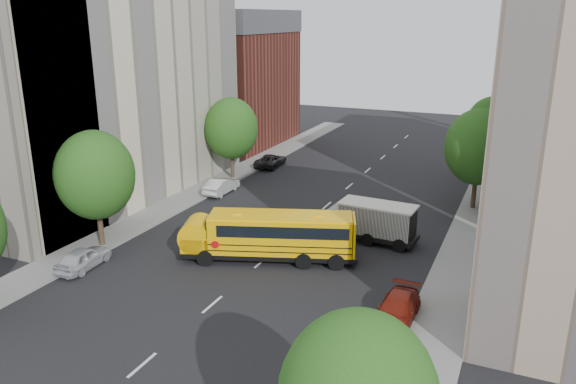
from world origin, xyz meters
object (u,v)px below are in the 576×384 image
Objects in this scene: safari_truck at (371,221)px; street_tree_4 at (479,147)px; street_tree_1 at (95,175)px; parked_car_1 at (221,186)px; parked_car_0 at (83,258)px; parked_car_2 at (271,160)px; street_tree_5 at (491,126)px; street_tree_2 at (231,128)px; parked_car_3 at (397,310)px; school_bus at (268,234)px.

street_tree_4 is at bearing 63.70° from safari_truck.
street_tree_1 is 14.23m from parked_car_1.
safari_truck is at bearing -147.08° from parked_car_0.
parked_car_2 is (-14.91, 15.36, -0.82)m from safari_truck.
street_tree_4 is 11.93m from safari_truck.
street_tree_1 is 37.20m from street_tree_5.
street_tree_5 is 1.64× the size of parked_car_2.
street_tree_1 is at bearing -90.00° from street_tree_2.
parked_car_0 reaches higher than parked_car_3.
school_bus is (-10.79, -15.48, -3.34)m from street_tree_4.
street_tree_5 is at bearing -126.21° from parked_car_0.
street_tree_5 is at bearing -164.85° from parked_car_2.
street_tree_2 is at bearing 106.37° from school_bus.
parked_car_3 is at bearing -4.83° from street_tree_1.
safari_truck is 18.77m from parked_car_0.
safari_truck is at bearing -104.59° from street_tree_5.
school_bus is 7.61m from safari_truck.
street_tree_4 is 1.08× the size of street_tree_5.
street_tree_2 is 1.85× the size of parked_car_1.
street_tree_5 is (-0.00, 12.00, -0.37)m from street_tree_4.
street_tree_5 is 1.67× the size of parked_car_3.
parked_car_1 is at bearing -141.31° from street_tree_5.
street_tree_2 reaches higher than parked_car_0.
street_tree_1 is 1.98× the size of parked_car_0.
school_bus reaches higher than parked_car_3.
parked_car_0 is at bearing -121.81° from street_tree_5.
street_tree_4 reaches higher than parked_car_1.
parked_car_0 is at bearing 89.65° from parked_car_1.
street_tree_4 is 1.77× the size of parked_car_2.
street_tree_4 is at bearing 0.00° from street_tree_2.
school_bus is 2.69× the size of parked_car_1.
parked_car_0 is 0.96× the size of parked_car_1.
school_bus reaches higher than parked_car_2.
parked_car_1 is 0.93× the size of parked_car_3.
street_tree_2 reaches higher than street_tree_5.
parked_car_1 is 10.02m from parked_car_2.
street_tree_1 is 18.57m from safari_truck.
street_tree_4 reaches higher than street_tree_5.
parked_car_0 is at bearing -175.46° from parked_car_3.
street_tree_4 is 20.28m from parked_car_3.
street_tree_1 is 5.53m from parked_car_0.
street_tree_4 is at bearing 162.69° from parked_car_2.
safari_truck is (-5.69, -21.84, -3.25)m from street_tree_5.
safari_truck is 21.43m from parked_car_2.
street_tree_2 is at bearing -73.06° from parked_car_1.
street_tree_2 reaches higher than safari_truck.
street_tree_2 reaches higher than parked_car_1.
parked_car_3 is (20.46, -1.73, -4.30)m from street_tree_1.
street_tree_4 reaches higher than street_tree_2.
street_tree_4 is 29.90m from parked_car_0.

